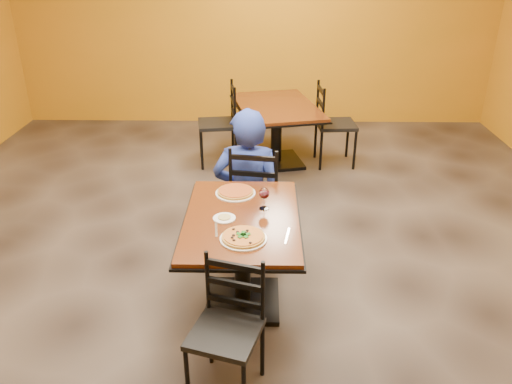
{
  "coord_description": "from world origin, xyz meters",
  "views": [
    {
      "loc": [
        0.16,
        -3.66,
        2.48
      ],
      "look_at": [
        0.1,
        -0.3,
        0.85
      ],
      "focal_mm": 35.82,
      "sensor_mm": 36.0,
      "label": 1
    }
  ],
  "objects_px": {
    "chair_main_far": "(257,192)",
    "pizza_main": "(243,237)",
    "chair_second_left": "(217,124)",
    "table_second": "(277,120)",
    "plate_far": "(235,193)",
    "chair_main_near": "(225,334)",
    "chair_second_right": "(336,125)",
    "plate_main": "(243,239)",
    "table_main": "(242,240)",
    "diner": "(248,177)",
    "side_plate": "(224,218)",
    "wine_glass": "(264,198)",
    "pizza_far": "(235,191)"
  },
  "relations": [
    {
      "from": "diner",
      "to": "plate_main",
      "type": "height_order",
      "value": "diner"
    },
    {
      "from": "chair_second_left",
      "to": "table_second",
      "type": "bearing_deg",
      "value": 81.55
    },
    {
      "from": "chair_second_left",
      "to": "chair_second_right",
      "type": "height_order",
      "value": "chair_second_right"
    },
    {
      "from": "plate_main",
      "to": "wine_glass",
      "type": "height_order",
      "value": "wine_glass"
    },
    {
      "from": "wine_glass",
      "to": "chair_main_near",
      "type": "bearing_deg",
      "value": -102.86
    },
    {
      "from": "plate_main",
      "to": "chair_second_left",
      "type": "bearing_deg",
      "value": 98.23
    },
    {
      "from": "table_second",
      "to": "wine_glass",
      "type": "distance_m",
      "value": 2.7
    },
    {
      "from": "pizza_far",
      "to": "wine_glass",
      "type": "bearing_deg",
      "value": -47.64
    },
    {
      "from": "table_second",
      "to": "chair_second_left",
      "type": "height_order",
      "value": "chair_second_left"
    },
    {
      "from": "chair_main_far",
      "to": "plate_main",
      "type": "xyz_separation_m",
      "value": [
        -0.07,
        -1.27,
        0.28
      ]
    },
    {
      "from": "chair_second_left",
      "to": "side_plate",
      "type": "relative_size",
      "value": 6.28
    },
    {
      "from": "plate_far",
      "to": "table_second",
      "type": "bearing_deg",
      "value": 81.5
    },
    {
      "from": "pizza_far",
      "to": "side_plate",
      "type": "distance_m",
      "value": 0.41
    },
    {
      "from": "side_plate",
      "to": "pizza_far",
      "type": "bearing_deg",
      "value": 82.07
    },
    {
      "from": "chair_main_far",
      "to": "pizza_far",
      "type": "xyz_separation_m",
      "value": [
        -0.16,
        -0.59,
        0.29
      ]
    },
    {
      "from": "table_second",
      "to": "chair_second_right",
      "type": "xyz_separation_m",
      "value": [
        0.73,
        -0.0,
        -0.06
      ]
    },
    {
      "from": "chair_main_near",
      "to": "chair_second_left",
      "type": "xyz_separation_m",
      "value": [
        -0.36,
        3.66,
        0.07
      ]
    },
    {
      "from": "plate_far",
      "to": "chair_main_near",
      "type": "bearing_deg",
      "value": -90.03
    },
    {
      "from": "pizza_main",
      "to": "wine_glass",
      "type": "bearing_deg",
      "value": 72.93
    },
    {
      "from": "table_main",
      "to": "plate_main",
      "type": "relative_size",
      "value": 3.97
    },
    {
      "from": "chair_second_left",
      "to": "chair_second_right",
      "type": "bearing_deg",
      "value": 81.55
    },
    {
      "from": "plate_far",
      "to": "pizza_far",
      "type": "height_order",
      "value": "pizza_far"
    },
    {
      "from": "chair_main_far",
      "to": "side_plate",
      "type": "xyz_separation_m",
      "value": [
        -0.21,
        -0.99,
        0.28
      ]
    },
    {
      "from": "chair_main_near",
      "to": "chair_second_left",
      "type": "height_order",
      "value": "chair_second_left"
    },
    {
      "from": "table_main",
      "to": "wine_glass",
      "type": "xyz_separation_m",
      "value": [
        0.16,
        0.13,
        0.28
      ]
    },
    {
      "from": "table_second",
      "to": "side_plate",
      "type": "distance_m",
      "value": 2.88
    },
    {
      "from": "pizza_far",
      "to": "wine_glass",
      "type": "distance_m",
      "value": 0.34
    },
    {
      "from": "plate_main",
      "to": "side_plate",
      "type": "distance_m",
      "value": 0.31
    },
    {
      "from": "chair_second_right",
      "to": "pizza_main",
      "type": "height_order",
      "value": "chair_second_right"
    },
    {
      "from": "side_plate",
      "to": "wine_glass",
      "type": "height_order",
      "value": "wine_glass"
    },
    {
      "from": "chair_second_right",
      "to": "plate_main",
      "type": "relative_size",
      "value": 3.25
    },
    {
      "from": "chair_main_far",
      "to": "diner",
      "type": "distance_m",
      "value": 0.17
    },
    {
      "from": "plate_main",
      "to": "wine_glass",
      "type": "bearing_deg",
      "value": 72.93
    },
    {
      "from": "plate_far",
      "to": "side_plate",
      "type": "relative_size",
      "value": 1.94
    },
    {
      "from": "table_main",
      "to": "table_second",
      "type": "distance_m",
      "value": 2.83
    },
    {
      "from": "table_second",
      "to": "chair_main_near",
      "type": "xyz_separation_m",
      "value": [
        -0.37,
        -3.66,
        -0.13
      ]
    },
    {
      "from": "chair_main_far",
      "to": "pizza_main",
      "type": "bearing_deg",
      "value": 95.45
    },
    {
      "from": "table_main",
      "to": "diner",
      "type": "height_order",
      "value": "diner"
    },
    {
      "from": "diner",
      "to": "table_main",
      "type": "bearing_deg",
      "value": 92.82
    },
    {
      "from": "diner",
      "to": "chair_second_right",
      "type": "bearing_deg",
      "value": -115.35
    },
    {
      "from": "table_main",
      "to": "plate_far",
      "type": "distance_m",
      "value": 0.43
    },
    {
      "from": "side_plate",
      "to": "wine_glass",
      "type": "bearing_deg",
      "value": 29.92
    },
    {
      "from": "pizza_main",
      "to": "side_plate",
      "type": "distance_m",
      "value": 0.31
    },
    {
      "from": "diner",
      "to": "plate_main",
      "type": "bearing_deg",
      "value": 94.03
    },
    {
      "from": "plate_far",
      "to": "chair_second_right",
      "type": "bearing_deg",
      "value": 65.89
    },
    {
      "from": "table_second",
      "to": "chair_main_far",
      "type": "height_order",
      "value": "chair_main_far"
    },
    {
      "from": "plate_main",
      "to": "pizza_main",
      "type": "bearing_deg",
      "value": 0.0
    },
    {
      "from": "chair_main_near",
      "to": "plate_main",
      "type": "xyz_separation_m",
      "value": [
        0.09,
        0.54,
        0.33
      ]
    },
    {
      "from": "diner",
      "to": "plate_far",
      "type": "xyz_separation_m",
      "value": [
        -0.07,
        -0.58,
        0.13
      ]
    },
    {
      "from": "chair_second_right",
      "to": "pizza_far",
      "type": "height_order",
      "value": "chair_second_right"
    }
  ]
}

